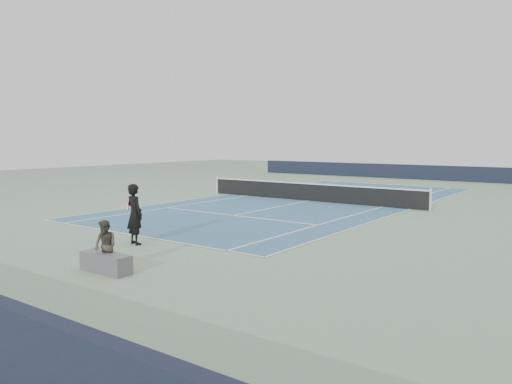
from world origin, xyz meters
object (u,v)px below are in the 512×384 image
Objects in this scene: tennis_player at (135,214)px; tennis_ball at (113,246)px; tennis_net at (309,192)px; spectator_bench at (106,254)px.

tennis_player is 1.16m from tennis_ball.
tennis_net is 15.77m from spectator_bench.
tennis_ball is at bearing 139.14° from spectator_bench.
tennis_ball is 0.05× the size of spectator_bench.
tennis_player is at bearing 127.32° from spectator_bench.
tennis_net is at bearing 101.68° from spectator_bench.
tennis_net reaches higher than tennis_ball.
spectator_bench is (2.27, -1.97, 0.42)m from tennis_ball.
tennis_player is (1.19, -12.81, 0.45)m from tennis_net.
spectator_bench is at bearing -40.86° from tennis_ball.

